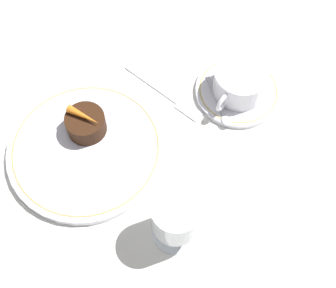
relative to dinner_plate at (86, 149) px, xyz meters
name	(u,v)px	position (x,y,z in m)	size (l,w,h in m)	color
ground_plane	(105,158)	(-0.01, 0.03, -0.01)	(3.00, 3.00, 0.00)	white
dinner_plate	(86,149)	(0.00, 0.00, 0.00)	(0.27, 0.27, 0.01)	white
saucer	(238,91)	(-0.26, 0.14, 0.00)	(0.15, 0.15, 0.01)	white
coffee_cup	(240,82)	(-0.25, 0.14, 0.03)	(0.12, 0.09, 0.05)	white
spoon	(220,106)	(-0.21, 0.13, 0.00)	(0.07, 0.10, 0.00)	silver
wine_glass	(176,218)	(0.02, 0.21, 0.06)	(0.07, 0.07, 0.11)	silver
fork	(170,97)	(-0.17, 0.05, -0.01)	(0.03, 0.18, 0.01)	silver
dessert_cake	(86,124)	(-0.03, -0.02, 0.02)	(0.07, 0.07, 0.04)	#381E0F
carrot_garnish	(84,116)	(-0.03, -0.02, 0.05)	(0.02, 0.06, 0.01)	orange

